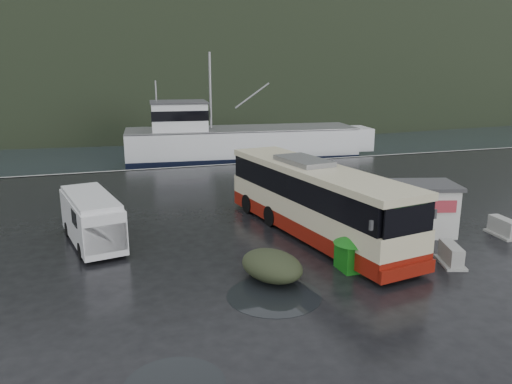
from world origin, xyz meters
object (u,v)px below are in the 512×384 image
object	(u,v)px
jersey_barrier_c	(502,236)
fishing_trawler	(242,148)
white_van	(94,243)
dome_tent	(272,279)
coach_bus	(313,234)
ticket_kiosk	(419,233)
jersey_barrier_b	(393,248)
waste_bin_left	(355,266)
jersey_barrier_a	(450,264)
waste_bin_right	(352,269)

from	to	relation	value
jersey_barrier_c	fishing_trawler	xyz separation A→B (m)	(-4.71, 28.83, 0.00)
white_van	dome_tent	xyz separation A→B (m)	(6.46, -6.09, 0.00)
coach_bus	fishing_trawler	world-z (taller)	fishing_trawler
dome_tent	ticket_kiosk	world-z (taller)	ticket_kiosk
ticket_kiosk	jersey_barrier_b	bearing A→B (deg)	-133.57
coach_bus	ticket_kiosk	bearing A→B (deg)	-25.15
waste_bin_left	jersey_barrier_a	distance (m)	3.94
white_van	waste_bin_left	bearing A→B (deg)	-42.51
jersey_barrier_a	jersey_barrier_b	bearing A→B (deg)	118.91
white_van	fishing_trawler	size ratio (longest dim) A/B	0.21
white_van	jersey_barrier_c	bearing A→B (deg)	-26.17
dome_tent	jersey_barrier_a	distance (m)	7.47
waste_bin_left	jersey_barrier_a	xyz separation A→B (m)	(3.82, -0.95, 0.00)
white_van	waste_bin_left	xyz separation A→B (m)	(10.06, -5.91, 0.00)
waste_bin_right	jersey_barrier_a	world-z (taller)	waste_bin_right
waste_bin_right	fishing_trawler	bearing A→B (deg)	82.44
coach_bus	ticket_kiosk	world-z (taller)	coach_bus
waste_bin_right	jersey_barrier_a	size ratio (longest dim) A/B	0.96
white_van	jersey_barrier_a	bearing A→B (deg)	-38.35
jersey_barrier_b	waste_bin_right	bearing A→B (deg)	-151.30
jersey_barrier_c	jersey_barrier_b	bearing A→B (deg)	179.54
jersey_barrier_c	coach_bus	bearing A→B (deg)	161.32
waste_bin_left	waste_bin_right	bearing A→B (deg)	-134.34
dome_tent	jersey_barrier_a	xyz separation A→B (m)	(7.43, -0.77, 0.00)
fishing_trawler	waste_bin_right	bearing A→B (deg)	-92.24
white_van	dome_tent	world-z (taller)	white_van
waste_bin_left	ticket_kiosk	size ratio (longest dim) A/B	0.49
jersey_barrier_b	fishing_trawler	bearing A→B (deg)	87.61
coach_bus	jersey_barrier_c	size ratio (longest dim) A/B	7.44
white_van	fishing_trawler	xyz separation A→B (m)	(13.84, 24.17, 0.00)
coach_bus	jersey_barrier_a	world-z (taller)	coach_bus
white_van	jersey_barrier_a	distance (m)	15.48
coach_bus	jersey_barrier_b	world-z (taller)	coach_bus
waste_bin_left	jersey_barrier_c	bearing A→B (deg)	8.38
dome_tent	ticket_kiosk	distance (m)	9.06
dome_tent	ticket_kiosk	xyz separation A→B (m)	(8.57, 2.94, 0.00)
white_van	jersey_barrier_a	world-z (taller)	white_van
coach_bus	waste_bin_right	world-z (taller)	coach_bus
white_van	dome_tent	distance (m)	8.88
jersey_barrier_c	waste_bin_left	bearing A→B (deg)	-171.62
waste_bin_left	fishing_trawler	distance (m)	30.32
jersey_barrier_a	fishing_trawler	xyz separation A→B (m)	(-0.04, 31.03, 0.00)
jersey_barrier_a	ticket_kiosk	bearing A→B (deg)	72.92
white_van	dome_tent	bearing A→B (deg)	-55.39
waste_bin_left	dome_tent	world-z (taller)	waste_bin_left
dome_tent	jersey_barrier_c	world-z (taller)	dome_tent
waste_bin_left	jersey_barrier_c	distance (m)	8.58
waste_bin_left	jersey_barrier_b	distance (m)	2.89
waste_bin_right	jersey_barrier_a	bearing A→B (deg)	-9.73
jersey_barrier_a	jersey_barrier_b	xyz separation A→B (m)	(-1.24, 2.24, 0.00)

